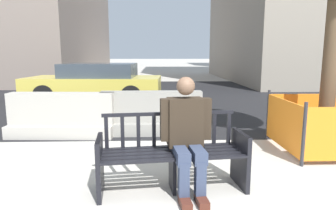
% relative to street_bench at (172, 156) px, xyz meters
% --- Properties ---
extents(street_asphalt, '(120.00, 12.00, 0.01)m').
position_rel_street_bench_xyz_m(street_asphalt, '(0.34, 7.99, -0.39)').
color(street_asphalt, black).
rests_on(street_asphalt, ground).
extents(street_bench, '(1.74, 0.71, 0.88)m').
position_rel_street_bench_xyz_m(street_bench, '(0.00, 0.00, 0.00)').
color(street_bench, black).
rests_on(street_bench, ground).
extents(seated_person, '(0.59, 0.75, 1.31)m').
position_rel_street_bench_xyz_m(seated_person, '(0.16, -0.04, 0.29)').
color(seated_person, '#2D2319').
rests_on(seated_person, ground).
extents(jersey_barrier_centre, '(2.01, 0.70, 0.84)m').
position_rel_street_bench_xyz_m(jersey_barrier_centre, '(-0.29, 2.57, -0.06)').
color(jersey_barrier_centre, gray).
rests_on(jersey_barrier_centre, ground).
extents(jersey_barrier_left, '(2.03, 0.78, 0.84)m').
position_rel_street_bench_xyz_m(jersey_barrier_left, '(-2.01, 2.41, -0.06)').
color(jersey_barrier_left, '#ADA89E').
rests_on(jersey_barrier_left, ground).
extents(construction_fence, '(1.42, 1.42, 0.92)m').
position_rel_street_bench_xyz_m(construction_fence, '(2.56, 1.34, 0.06)').
color(construction_fence, '#2D2D33').
rests_on(construction_fence, ground).
extents(car_taxi_near, '(4.44, 2.16, 1.26)m').
position_rel_street_bench_xyz_m(car_taxi_near, '(-2.21, 6.69, 0.26)').
color(car_taxi_near, '#DBC64C').
rests_on(car_taxi_near, ground).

